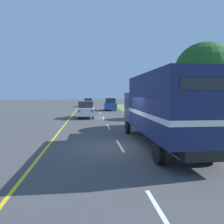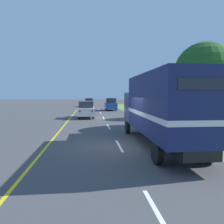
{
  "view_description": "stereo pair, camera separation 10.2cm",
  "coord_description": "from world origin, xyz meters",
  "px_view_note": "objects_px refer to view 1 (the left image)",
  "views": [
    {
      "loc": [
        -1.58,
        -10.81,
        2.67
      ],
      "look_at": [
        0.3,
        6.91,
        1.2
      ],
      "focal_mm": 35.0,
      "sensor_mm": 36.0,
      "label": 1
    },
    {
      "loc": [
        -1.48,
        -10.82,
        2.67
      ],
      "look_at": [
        0.3,
        6.91,
        1.2
      ],
      "focal_mm": 35.0,
      "sensor_mm": 36.0,
      "label": 2
    }
  ],
  "objects_px": {
    "highway_sign": "(206,104)",
    "roadside_tree_mid": "(180,82)",
    "lead_car_red_ahead": "(88,102)",
    "roadside_tree_near": "(204,72)",
    "horse_trailer_truck": "(162,107)",
    "lead_car_white": "(86,109)",
    "lead_car_blue_ahead": "(110,104)"
  },
  "relations": [
    {
      "from": "horse_trailer_truck",
      "to": "roadside_tree_mid",
      "type": "height_order",
      "value": "roadside_tree_mid"
    },
    {
      "from": "roadside_tree_mid",
      "to": "roadside_tree_near",
      "type": "bearing_deg",
      "value": -96.46
    },
    {
      "from": "highway_sign",
      "to": "roadside_tree_near",
      "type": "distance_m",
      "value": 4.24
    },
    {
      "from": "lead_car_red_ahead",
      "to": "roadside_tree_near",
      "type": "distance_m",
      "value": 31.75
    },
    {
      "from": "horse_trailer_truck",
      "to": "lead_car_white",
      "type": "relative_size",
      "value": 2.15
    },
    {
      "from": "lead_car_blue_ahead",
      "to": "lead_car_red_ahead",
      "type": "height_order",
      "value": "lead_car_blue_ahead"
    },
    {
      "from": "lead_car_blue_ahead",
      "to": "roadside_tree_mid",
      "type": "height_order",
      "value": "roadside_tree_mid"
    },
    {
      "from": "lead_car_blue_ahead",
      "to": "roadside_tree_near",
      "type": "xyz_separation_m",
      "value": [
        5.87,
        -18.55,
        3.42
      ]
    },
    {
      "from": "lead_car_blue_ahead",
      "to": "lead_car_white",
      "type": "bearing_deg",
      "value": -109.02
    },
    {
      "from": "horse_trailer_truck",
      "to": "lead_car_red_ahead",
      "type": "xyz_separation_m",
      "value": [
        -3.77,
        36.62,
        -1.1
      ]
    },
    {
      "from": "highway_sign",
      "to": "roadside_tree_near",
      "type": "relative_size",
      "value": 0.44
    },
    {
      "from": "lead_car_white",
      "to": "lead_car_blue_ahead",
      "type": "relative_size",
      "value": 1.02
    },
    {
      "from": "lead_car_blue_ahead",
      "to": "roadside_tree_near",
      "type": "height_order",
      "value": "roadside_tree_near"
    },
    {
      "from": "roadside_tree_mid",
      "to": "lead_car_red_ahead",
      "type": "bearing_deg",
      "value": 113.12
    },
    {
      "from": "horse_trailer_truck",
      "to": "lead_car_white",
      "type": "height_order",
      "value": "horse_trailer_truck"
    },
    {
      "from": "lead_car_white",
      "to": "lead_car_blue_ahead",
      "type": "height_order",
      "value": "lead_car_blue_ahead"
    },
    {
      "from": "lead_car_white",
      "to": "lead_car_blue_ahead",
      "type": "xyz_separation_m",
      "value": [
        3.79,
        11.0,
        0.06
      ]
    },
    {
      "from": "horse_trailer_truck",
      "to": "lead_car_blue_ahead",
      "type": "xyz_separation_m",
      "value": [
        -0.18,
        25.06,
        -1.0
      ]
    },
    {
      "from": "lead_car_white",
      "to": "roadside_tree_mid",
      "type": "height_order",
      "value": "roadside_tree_mid"
    },
    {
      "from": "roadside_tree_mid",
      "to": "highway_sign",
      "type": "bearing_deg",
      "value": -103.2
    },
    {
      "from": "horse_trailer_truck",
      "to": "lead_car_white",
      "type": "xyz_separation_m",
      "value": [
        -3.97,
        14.06,
        -1.06
      ]
    },
    {
      "from": "highway_sign",
      "to": "roadside_tree_mid",
      "type": "distance_m",
      "value": 9.87
    },
    {
      "from": "horse_trailer_truck",
      "to": "lead_car_red_ahead",
      "type": "relative_size",
      "value": 2.21
    },
    {
      "from": "highway_sign",
      "to": "roadside_tree_mid",
      "type": "height_order",
      "value": "roadside_tree_mid"
    },
    {
      "from": "horse_trailer_truck",
      "to": "roadside_tree_mid",
      "type": "distance_m",
      "value": 14.45
    },
    {
      "from": "roadside_tree_near",
      "to": "horse_trailer_truck",
      "type": "bearing_deg",
      "value": -131.16
    },
    {
      "from": "horse_trailer_truck",
      "to": "lead_car_red_ahead",
      "type": "distance_m",
      "value": 36.83
    },
    {
      "from": "lead_car_red_ahead",
      "to": "roadside_tree_mid",
      "type": "height_order",
      "value": "roadside_tree_mid"
    },
    {
      "from": "highway_sign",
      "to": "lead_car_blue_ahead",
      "type": "bearing_deg",
      "value": 101.43
    },
    {
      "from": "highway_sign",
      "to": "roadside_tree_mid",
      "type": "bearing_deg",
      "value": 76.8
    },
    {
      "from": "lead_car_red_ahead",
      "to": "highway_sign",
      "type": "relative_size",
      "value": 1.34
    },
    {
      "from": "lead_car_white",
      "to": "lead_car_red_ahead",
      "type": "relative_size",
      "value": 1.02
    }
  ]
}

